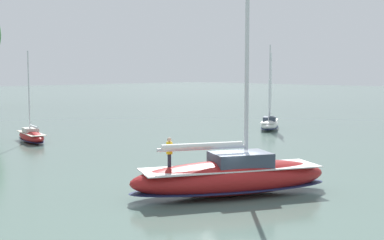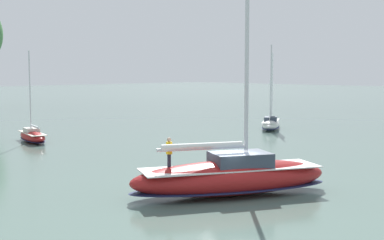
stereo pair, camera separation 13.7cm
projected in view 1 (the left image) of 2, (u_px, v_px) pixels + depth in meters
name	position (u px, v px, depth m)	size (l,w,h in m)	color
ground_plane	(231.00, 195.00, 29.66)	(400.00, 400.00, 0.00)	slate
sailboat_main	(231.00, 176.00, 29.57)	(11.69, 8.18, 15.81)	maroon
sailboat_moored_near_marina	(270.00, 122.00, 62.67)	(7.12, 5.48, 9.83)	white
sailboat_moored_mid_channel	(31.00, 136.00, 51.49)	(3.33, 6.60, 8.76)	maroon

